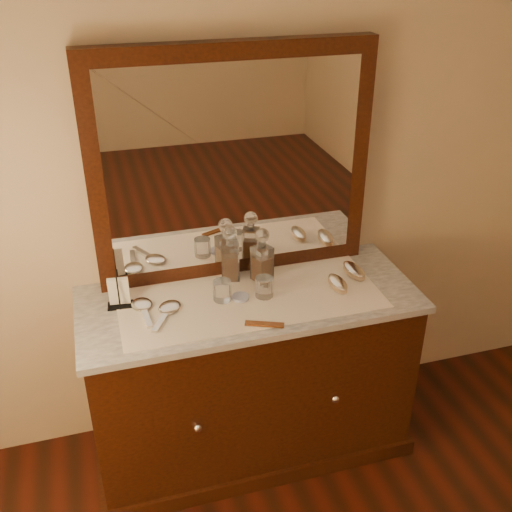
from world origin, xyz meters
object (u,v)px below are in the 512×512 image
object	(u,v)px
pin_dish	(240,297)
hand_mirror_outer	(143,307)
dresser_cabinet	(250,377)
decanter_right	(262,260)
decanter_left	(230,258)
brush_near	(338,284)
napkin_rack	(119,293)
brush_far	(354,271)
comb	(265,324)
mirror_frame	(233,165)
hand_mirror_inner	(168,310)

from	to	relation	value
pin_dish	hand_mirror_outer	xyz separation A→B (m)	(-0.40, 0.04, 0.00)
dresser_cabinet	decanter_right	distance (m)	0.56
decanter_left	brush_near	world-z (taller)	decanter_left
decanter_right	hand_mirror_outer	bearing A→B (deg)	-170.85
napkin_rack	decanter_right	size ratio (longest dim) A/B	0.63
brush_near	brush_far	distance (m)	0.14
pin_dish	dresser_cabinet	bearing A→B (deg)	12.80
pin_dish	comb	bearing A→B (deg)	-79.07
pin_dish	comb	xyz separation A→B (m)	(0.04, -0.21, -0.00)
decanter_left	hand_mirror_outer	world-z (taller)	decanter_left
brush_near	napkin_rack	bearing A→B (deg)	172.17
mirror_frame	decanter_right	distance (m)	0.43
napkin_rack	decanter_left	bearing A→B (deg)	9.83
decanter_right	decanter_left	bearing A→B (deg)	158.53
dresser_cabinet	napkin_rack	bearing A→B (deg)	171.25
dresser_cabinet	decanter_left	bearing A→B (deg)	103.29
decanter_left	hand_mirror_inner	size ratio (longest dim) A/B	1.14
dresser_cabinet	hand_mirror_outer	size ratio (longest dim) A/B	6.24
brush_near	pin_dish	bearing A→B (deg)	175.32
brush_far	dresser_cabinet	bearing A→B (deg)	-175.91
hand_mirror_inner	pin_dish	bearing A→B (deg)	2.27
decanter_right	pin_dish	bearing A→B (deg)	-136.60
pin_dish	decanter_left	world-z (taller)	decanter_left
decanter_left	hand_mirror_outer	distance (m)	0.44
pin_dish	napkin_rack	size ratio (longest dim) A/B	0.46
napkin_rack	decanter_left	xyz separation A→B (m)	(0.49, 0.09, 0.04)
mirror_frame	napkin_rack	size ratio (longest dim) A/B	7.67
comb	napkin_rack	world-z (taller)	napkin_rack
napkin_rack	hand_mirror_inner	size ratio (longest dim) A/B	0.70
hand_mirror_inner	brush_far	bearing A→B (deg)	3.86
decanter_right	brush_far	xyz separation A→B (m)	(0.41, -0.08, -0.07)
comb	hand_mirror_outer	xyz separation A→B (m)	(-0.44, 0.25, 0.01)
dresser_cabinet	brush_far	size ratio (longest dim) A/B	8.76
pin_dish	brush_far	bearing A→B (deg)	4.78
mirror_frame	hand_mirror_inner	distance (m)	0.66
comb	dresser_cabinet	bearing A→B (deg)	112.42
brush_near	brush_far	size ratio (longest dim) A/B	0.91
pin_dish	brush_far	xyz separation A→B (m)	(0.54, 0.05, 0.01)
decanter_left	decanter_right	size ratio (longest dim) A/B	1.03
napkin_rack	hand_mirror_outer	distance (m)	0.11
decanter_left	dresser_cabinet	bearing A→B (deg)	-76.71
napkin_rack	hand_mirror_outer	bearing A→B (deg)	-31.58
mirror_frame	decanter_right	world-z (taller)	mirror_frame
napkin_rack	brush_far	world-z (taller)	napkin_rack
hand_mirror_outer	hand_mirror_inner	xyz separation A→B (m)	(0.10, -0.05, 0.00)
comb	hand_mirror_inner	bearing A→B (deg)	172.80
napkin_rack	brush_near	world-z (taller)	napkin_rack
comb	hand_mirror_inner	distance (m)	0.40
dresser_cabinet	mirror_frame	xyz separation A→B (m)	(0.00, 0.25, 0.94)
decanter_left	brush_far	distance (m)	0.56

